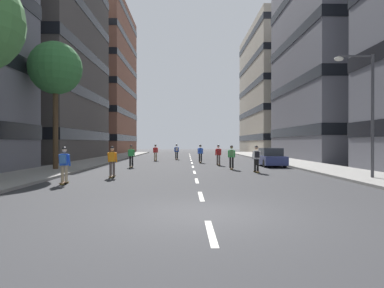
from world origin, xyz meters
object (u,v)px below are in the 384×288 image
at_px(streetlamp_right, 366,102).
at_px(skater_3, 64,163).
at_px(skater_2, 218,154).
at_px(street_tree_near, 55,69).
at_px(skater_0, 256,157).
at_px(skater_6, 232,156).
at_px(skater_7, 155,152).
at_px(parked_car_near, 270,158).
at_px(skater_1, 131,155).
at_px(skater_5, 177,151).
at_px(skater_8, 112,160).
at_px(skater_4, 200,153).

height_order(streetlamp_right, skater_3, streetlamp_right).
bearing_deg(streetlamp_right, skater_2, 120.19).
bearing_deg(street_tree_near, streetlamp_right, -18.17).
bearing_deg(skater_0, skater_6, 115.83).
distance_m(skater_3, skater_7, 20.48).
bearing_deg(skater_6, parked_car_near, 41.74).
bearing_deg(skater_1, skater_0, -28.39).
xyz_separation_m(skater_2, skater_5, (-3.91, 10.20, 0.00)).
bearing_deg(skater_2, skater_7, 129.70).
xyz_separation_m(street_tree_near, skater_2, (11.94, 5.37, -6.11)).
xyz_separation_m(streetlamp_right, skater_2, (-6.68, 11.48, -3.12)).
xyz_separation_m(skater_5, skater_8, (-3.07, -20.13, -0.03)).
bearing_deg(skater_4, skater_1, -134.31).
bearing_deg(skater_7, streetlamp_right, -55.83).
bearing_deg(skater_7, skater_3, -96.98).
height_order(skater_0, skater_4, same).
bearing_deg(skater_2, skater_4, 110.61).
bearing_deg(skater_8, skater_6, 36.47).
bearing_deg(skater_7, skater_5, 52.24).
relative_size(skater_4, skater_6, 1.00).
bearing_deg(skater_2, skater_5, 110.99).
xyz_separation_m(skater_0, skater_8, (-8.82, -2.91, -0.03)).
bearing_deg(skater_7, skater_1, -96.36).
distance_m(parked_car_near, skater_7, 13.35).
relative_size(skater_5, skater_6, 1.00).
relative_size(skater_0, skater_8, 1.00).
relative_size(street_tree_near, skater_5, 4.99).
bearing_deg(streetlamp_right, skater_6, 130.76).
height_order(skater_4, skater_8, same).
bearing_deg(street_tree_near, skater_3, -66.32).
bearing_deg(parked_car_near, skater_6, -138.26).
bearing_deg(skater_0, skater_8, -161.75).
bearing_deg(parked_car_near, skater_4, 139.60).
relative_size(skater_3, skater_5, 1.00).
bearing_deg(skater_6, streetlamp_right, -49.24).
bearing_deg(skater_3, skater_1, 82.48).
bearing_deg(skater_5, skater_1, -104.78).
relative_size(skater_1, skater_5, 1.00).
height_order(parked_car_near, skater_8, skater_8).
xyz_separation_m(skater_0, skater_7, (-7.95, 14.38, -0.03)).
bearing_deg(skater_1, streetlamp_right, -33.95).
bearing_deg(skater_2, skater_3, -123.56).
relative_size(parked_car_near, skater_7, 2.47).
xyz_separation_m(street_tree_near, streetlamp_right, (18.61, -6.11, -2.99)).
height_order(parked_car_near, skater_5, skater_5).
distance_m(skater_2, skater_3, 15.56).
height_order(skater_5, skater_8, same).
bearing_deg(skater_6, skater_3, -136.76).
height_order(skater_1, skater_4, same).
bearing_deg(skater_0, skater_1, 151.61).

